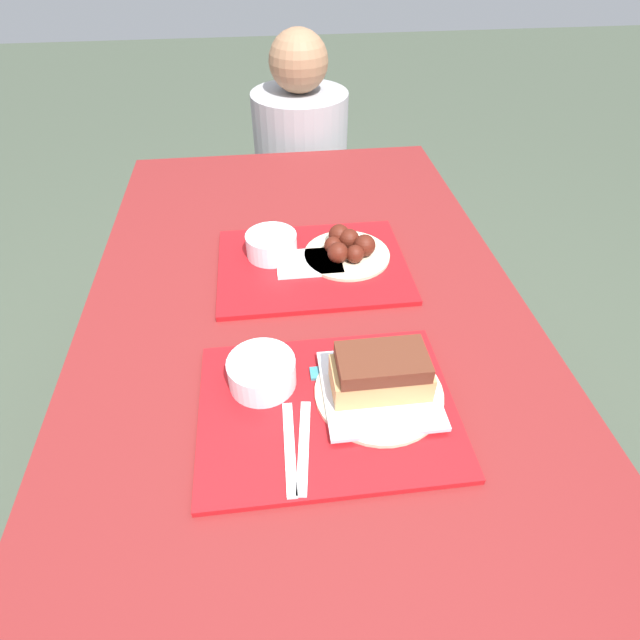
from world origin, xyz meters
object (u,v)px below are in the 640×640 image
Objects in this scene: tray_near at (327,409)px; person_seated_across at (301,147)px; tray_far at (312,265)px; brisket_sandwich_plate at (380,380)px; bowl_coleslaw_far at (271,244)px; wings_plate_far at (347,248)px; bowl_coleslaw_near at (262,371)px.

person_seated_across is at bearing 86.89° from tray_near.
tray_far is (0.02, 0.41, 0.00)m from tray_near.
brisket_sandwich_plate reaches higher than bowl_coleslaw_far.
brisket_sandwich_plate is (0.07, -0.40, 0.04)m from tray_far.
person_seated_across reaches higher than wings_plate_far.
brisket_sandwich_plate is 0.33× the size of person_seated_across.
bowl_coleslaw_far is 0.83m from person_seated_across.
person_seated_across is at bearing 90.98° from brisket_sandwich_plate.
wings_plate_far reaches higher than bowl_coleslaw_far.
brisket_sandwich_plate is at bearing -89.02° from person_seated_across.
wings_plate_far reaches higher than tray_near.
person_seated_across is (0.17, 1.21, -0.12)m from bowl_coleslaw_near.
wings_plate_far is (0.01, 0.41, -0.01)m from brisket_sandwich_plate.
bowl_coleslaw_near is 0.53× the size of brisket_sandwich_plate.
bowl_coleslaw_far is at bearing -99.71° from person_seated_across.
tray_far is at bearing 87.28° from tray_near.
person_seated_across is (0.07, 1.27, -0.08)m from tray_near.
tray_far is 3.65× the size of bowl_coleslaw_near.
bowl_coleslaw_near is 0.20m from brisket_sandwich_plate.
tray_near is 1.94× the size of brisket_sandwich_plate.
brisket_sandwich_plate is at bearing 10.62° from tray_near.
bowl_coleslaw_far is (-0.07, 0.46, 0.04)m from tray_near.
tray_far is at bearing -27.82° from bowl_coleslaw_far.
tray_near is 0.64× the size of person_seated_across.
brisket_sandwich_plate is at bearing -79.81° from tray_far.
brisket_sandwich_plate reaches higher than tray_near.
person_seated_across is (0.05, 0.86, -0.08)m from tray_far.
bowl_coleslaw_near is 0.42m from wings_plate_far.
tray_far is 0.09m from wings_plate_far.
bowl_coleslaw_near reaches higher than tray_far.
tray_near is at bearing -81.34° from bowl_coleslaw_far.
tray_near is at bearing -93.11° from person_seated_across.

